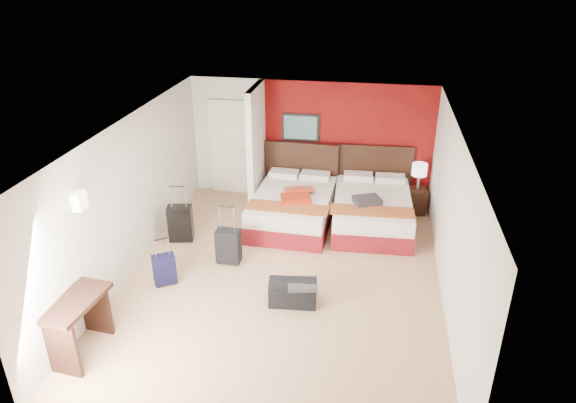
% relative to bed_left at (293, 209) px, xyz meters
% --- Properties ---
extents(ground, '(6.50, 6.50, 0.00)m').
position_rel_bed_left_xyz_m(ground, '(0.15, -1.92, -0.31)').
color(ground, '#D7AC84').
rests_on(ground, ground).
extents(room_walls, '(5.02, 6.52, 2.50)m').
position_rel_bed_left_xyz_m(room_walls, '(-1.26, -0.51, 0.94)').
color(room_walls, silver).
rests_on(room_walls, ground).
extents(red_accent_panel, '(3.50, 0.04, 2.50)m').
position_rel_bed_left_xyz_m(red_accent_panel, '(0.90, 1.31, 0.94)').
color(red_accent_panel, maroon).
rests_on(red_accent_panel, ground).
extents(partition_wall, '(0.12, 1.20, 2.50)m').
position_rel_bed_left_xyz_m(partition_wall, '(-0.85, 0.69, 0.94)').
color(partition_wall, silver).
rests_on(partition_wall, ground).
extents(entry_door, '(0.82, 0.06, 2.05)m').
position_rel_bed_left_xyz_m(entry_door, '(-1.60, 1.28, 0.71)').
color(entry_door, silver).
rests_on(entry_door, ground).
extents(bed_left, '(1.54, 2.14, 0.63)m').
position_rel_bed_left_xyz_m(bed_left, '(0.00, 0.00, 0.00)').
color(bed_left, white).
rests_on(bed_left, ground).
extents(bed_right, '(1.53, 2.13, 0.62)m').
position_rel_bed_left_xyz_m(bed_right, '(1.51, 0.12, -0.00)').
color(bed_right, white).
rests_on(bed_right, ground).
extents(red_suitcase_open, '(0.73, 0.87, 0.09)m').
position_rel_bed_left_xyz_m(red_suitcase_open, '(0.10, -0.10, 0.36)').
color(red_suitcase_open, '#AD270E').
rests_on(red_suitcase_open, bed_left).
extents(jacket_bundle, '(0.58, 0.53, 0.11)m').
position_rel_bed_left_xyz_m(jacket_bundle, '(1.41, -0.18, 0.37)').
color(jacket_bundle, '#323237').
rests_on(jacket_bundle, bed_right).
extents(nightstand, '(0.41, 0.41, 0.52)m').
position_rel_bed_left_xyz_m(nightstand, '(2.37, 0.89, -0.05)').
color(nightstand, black).
rests_on(nightstand, ground).
extents(table_lamp, '(0.36, 0.36, 0.53)m').
position_rel_bed_left_xyz_m(table_lamp, '(2.37, 0.89, 0.48)').
color(table_lamp, silver).
rests_on(table_lamp, nightstand).
extents(suitcase_black, '(0.48, 0.36, 0.65)m').
position_rel_bed_left_xyz_m(suitcase_black, '(-1.90, -1.01, 0.01)').
color(suitcase_black, black).
rests_on(suitcase_black, ground).
extents(suitcase_charcoal, '(0.40, 0.26, 0.59)m').
position_rel_bed_left_xyz_m(suitcase_charcoal, '(-0.84, -1.60, -0.02)').
color(suitcase_charcoal, black).
rests_on(suitcase_charcoal, ground).
extents(suitcase_navy, '(0.41, 0.36, 0.48)m').
position_rel_bed_left_xyz_m(suitcase_navy, '(-1.67, -2.39, -0.07)').
color(suitcase_navy, black).
rests_on(suitcase_navy, ground).
extents(duffel_bag, '(0.73, 0.43, 0.36)m').
position_rel_bed_left_xyz_m(duffel_bag, '(0.42, -2.55, -0.13)').
color(duffel_bag, black).
rests_on(duffel_bag, ground).
extents(jacket_draped, '(0.49, 0.43, 0.06)m').
position_rel_bed_left_xyz_m(jacket_draped, '(0.57, -2.60, 0.07)').
color(jacket_draped, '#37373C').
rests_on(jacket_draped, duffel_bag).
extents(desk, '(0.59, 1.03, 0.82)m').
position_rel_bed_left_xyz_m(desk, '(-2.13, -4.07, 0.10)').
color(desk, black).
rests_on(desk, ground).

